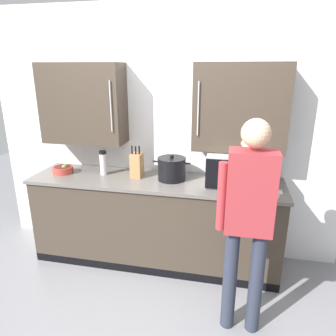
{
  "coord_description": "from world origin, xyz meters",
  "views": [
    {
      "loc": [
        0.76,
        -2.12,
        2.04
      ],
      "look_at": [
        0.15,
        0.73,
        1.09
      ],
      "focal_mm": 33.13,
      "sensor_mm": 36.0,
      "label": 1
    }
  ],
  "objects_px": {
    "thermos_flask": "(103,163)",
    "person_figure": "(248,213)",
    "stock_pot": "(172,169)",
    "microwave_oven": "(234,169)",
    "fruit_bowl": "(63,169)",
    "knife_block": "(137,165)"
  },
  "relations": [
    {
      "from": "fruit_bowl",
      "to": "person_figure",
      "type": "height_order",
      "value": "person_figure"
    },
    {
      "from": "microwave_oven",
      "to": "knife_block",
      "type": "distance_m",
      "value": 1.0
    },
    {
      "from": "thermos_flask",
      "to": "fruit_bowl",
      "type": "relative_size",
      "value": 1.19
    },
    {
      "from": "microwave_oven",
      "to": "fruit_bowl",
      "type": "bearing_deg",
      "value": -178.75
    },
    {
      "from": "fruit_bowl",
      "to": "knife_block",
      "type": "bearing_deg",
      "value": 3.5
    },
    {
      "from": "stock_pot",
      "to": "fruit_bowl",
      "type": "bearing_deg",
      "value": -178.17
    },
    {
      "from": "knife_block",
      "to": "fruit_bowl",
      "type": "relative_size",
      "value": 1.56
    },
    {
      "from": "thermos_flask",
      "to": "person_figure",
      "type": "bearing_deg",
      "value": -28.89
    },
    {
      "from": "stock_pot",
      "to": "microwave_oven",
      "type": "bearing_deg",
      "value": 0.13
    },
    {
      "from": "knife_block",
      "to": "thermos_flask",
      "type": "bearing_deg",
      "value": -179.24
    },
    {
      "from": "thermos_flask",
      "to": "fruit_bowl",
      "type": "bearing_deg",
      "value": -174.28
    },
    {
      "from": "stock_pot",
      "to": "knife_block",
      "type": "xyz_separation_m",
      "value": [
        -0.37,
        0.01,
        0.01
      ]
    },
    {
      "from": "thermos_flask",
      "to": "person_figure",
      "type": "height_order",
      "value": "person_figure"
    },
    {
      "from": "thermos_flask",
      "to": "fruit_bowl",
      "type": "height_order",
      "value": "thermos_flask"
    },
    {
      "from": "thermos_flask",
      "to": "person_figure",
      "type": "distance_m",
      "value": 1.69
    },
    {
      "from": "knife_block",
      "to": "person_figure",
      "type": "xyz_separation_m",
      "value": [
        1.11,
        -0.82,
        -0.04
      ]
    },
    {
      "from": "fruit_bowl",
      "to": "stock_pot",
      "type": "bearing_deg",
      "value": 1.83
    },
    {
      "from": "stock_pot",
      "to": "person_figure",
      "type": "height_order",
      "value": "person_figure"
    },
    {
      "from": "fruit_bowl",
      "to": "thermos_flask",
      "type": "bearing_deg",
      "value": 5.72
    },
    {
      "from": "fruit_bowl",
      "to": "person_figure",
      "type": "relative_size",
      "value": 0.13
    },
    {
      "from": "microwave_oven",
      "to": "person_figure",
      "type": "distance_m",
      "value": 0.82
    },
    {
      "from": "stock_pot",
      "to": "thermos_flask",
      "type": "xyz_separation_m",
      "value": [
        -0.75,
        0.01,
        0.01
      ]
    }
  ]
}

